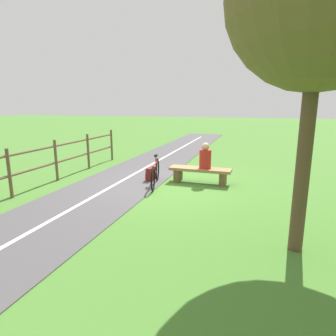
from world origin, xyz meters
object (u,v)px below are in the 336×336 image
Objects in this scene: person_seated at (205,157)px; bicycle at (155,173)px; backpack at (151,174)px; bench at (200,173)px.

person_seated reaches higher than bicycle.
backpack is at bearing -159.11° from bicycle.
person_seated is 1.90× the size of backpack.
person_seated is 0.42× the size of bicycle.
bicycle is at bearing 30.02° from bench.
bicycle is at bearing 27.25° from person_seated.
bench is at bearing -176.35° from backpack.
bench is 1.03× the size of bicycle.
person_seated is at bearing -180.00° from bench.
bicycle is (1.30, 0.55, -0.40)m from person_seated.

